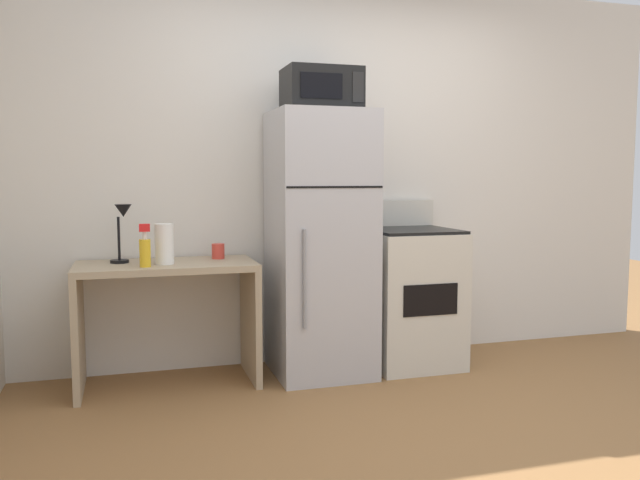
% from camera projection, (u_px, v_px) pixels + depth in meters
% --- Properties ---
extents(ground_plane, '(12.00, 12.00, 0.00)m').
position_uv_depth(ground_plane, '(449.00, 450.00, 2.99)').
color(ground_plane, olive).
extents(wall_back_white, '(5.00, 0.10, 2.60)m').
position_uv_depth(wall_back_white, '(336.00, 172.00, 4.48)').
color(wall_back_white, silver).
rests_on(wall_back_white, ground).
extents(desk, '(1.06, 0.55, 0.75)m').
position_uv_depth(desk, '(167.00, 301.00, 3.89)').
color(desk, tan).
rests_on(desk, ground).
extents(desk_lamp, '(0.14, 0.12, 0.35)m').
position_uv_depth(desk_lamp, '(122.00, 223.00, 3.83)').
color(desk_lamp, black).
rests_on(desk_lamp, desk).
extents(spray_bottle, '(0.06, 0.06, 0.25)m').
position_uv_depth(spray_bottle, '(145.00, 250.00, 3.68)').
color(spray_bottle, yellow).
rests_on(spray_bottle, desk).
extents(coffee_mug, '(0.08, 0.08, 0.09)m').
position_uv_depth(coffee_mug, '(218.00, 251.00, 4.06)').
color(coffee_mug, '#D83F33').
rests_on(coffee_mug, desk).
extents(paper_towel_roll, '(0.11, 0.11, 0.24)m').
position_uv_depth(paper_towel_roll, '(164.00, 244.00, 3.80)').
color(paper_towel_roll, white).
rests_on(paper_towel_roll, desk).
extents(refrigerator, '(0.61, 0.64, 1.68)m').
position_uv_depth(refrigerator, '(320.00, 244.00, 4.10)').
color(refrigerator, '#B7B7BC').
rests_on(refrigerator, ground).
extents(microwave, '(0.46, 0.35, 0.26)m').
position_uv_depth(microwave, '(321.00, 90.00, 3.98)').
color(microwave, black).
rests_on(microwave, refrigerator).
extents(oven_range, '(0.58, 0.61, 1.10)m').
position_uv_depth(oven_range, '(410.00, 296.00, 4.33)').
color(oven_range, beige).
rests_on(oven_range, ground).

